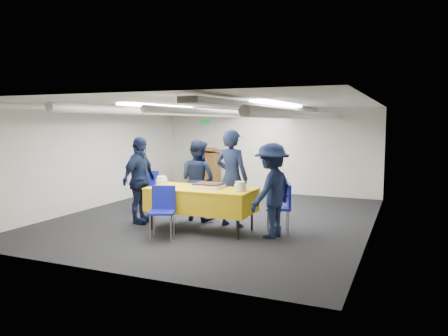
{
  "coord_description": "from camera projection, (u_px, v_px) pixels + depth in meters",
  "views": [
    {
      "loc": [
        3.59,
        -7.95,
        1.94
      ],
      "look_at": [
        0.26,
        -0.2,
        1.05
      ],
      "focal_mm": 35.0,
      "sensor_mm": 36.0,
      "label": 1
    }
  ],
  "objects": [
    {
      "name": "chair_near",
      "position": [
        163.0,
        206.0,
        7.32
      ],
      "size": [
        0.55,
        0.55,
        0.87
      ],
      "color": "gray",
      "rests_on": "ground"
    },
    {
      "name": "chair_right",
      "position": [
        283.0,
        203.0,
        7.59
      ],
      "size": [
        0.54,
        0.54,
        0.87
      ],
      "color": "gray",
      "rests_on": "ground"
    },
    {
      "name": "room_shell",
      "position": [
        228.0,
        128.0,
        9.02
      ],
      "size": [
        6.0,
        7.0,
        2.3
      ],
      "color": "beige",
      "rests_on": "ground"
    },
    {
      "name": "sailor_b",
      "position": [
        198.0,
        180.0,
        8.61
      ],
      "size": [
        0.9,
        0.77,
        1.59
      ],
      "primitive_type": "imported",
      "rotation": [
        0.0,
        0.0,
        2.89
      ],
      "color": "black",
      "rests_on": "ground"
    },
    {
      "name": "plate_stack_right",
      "position": [
        240.0,
        187.0,
        7.43
      ],
      "size": [
        0.21,
        0.21,
        0.16
      ],
      "color": "white",
      "rests_on": "serving_table"
    },
    {
      "name": "podium",
      "position": [
        209.0,
        170.0,
        12.22
      ],
      "size": [
        0.62,
        0.53,
        1.25
      ],
      "color": "brown",
      "rests_on": "ground"
    },
    {
      "name": "sailor_c",
      "position": [
        139.0,
        180.0,
        8.34
      ],
      "size": [
        0.42,
        0.98,
        1.67
      ],
      "primitive_type": "imported",
      "rotation": [
        0.0,
        0.0,
        1.58
      ],
      "color": "black",
      "rests_on": "ground"
    },
    {
      "name": "sailor_d",
      "position": [
        272.0,
        190.0,
        7.32
      ],
      "size": [
        0.83,
        1.15,
        1.59
      ],
      "primitive_type": "imported",
      "rotation": [
        0.0,
        0.0,
        -1.83
      ],
      "color": "black",
      "rests_on": "ground"
    },
    {
      "name": "sheet_cake",
      "position": [
        209.0,
        185.0,
        7.79
      ],
      "size": [
        0.51,
        0.4,
        0.09
      ],
      "color": "white",
      "rests_on": "serving_table"
    },
    {
      "name": "chair_left",
      "position": [
        149.0,
        187.0,
        9.49
      ],
      "size": [
        0.56,
        0.56,
        0.87
      ],
      "color": "gray",
      "rests_on": "ground"
    },
    {
      "name": "sailor_a",
      "position": [
        232.0,
        178.0,
        8.07
      ],
      "size": [
        0.72,
        0.54,
        1.81
      ],
      "primitive_type": "imported",
      "rotation": [
        0.0,
        0.0,
        2.97
      ],
      "color": "black",
      "rests_on": "ground"
    },
    {
      "name": "serving_table",
      "position": [
        202.0,
        199.0,
        7.81
      ],
      "size": [
        1.91,
        0.93,
        0.77
      ],
      "color": "black",
      "rests_on": "ground"
    },
    {
      "name": "ground",
      "position": [
        216.0,
        218.0,
        8.87
      ],
      "size": [
        7.0,
        7.0,
        0.0
      ],
      "primitive_type": "plane",
      "color": "black",
      "rests_on": "ground"
    },
    {
      "name": "plate_stack_left",
      "position": [
        162.0,
        181.0,
        8.04
      ],
      "size": [
        0.21,
        0.21,
        0.18
      ],
      "color": "white",
      "rests_on": "serving_table"
    }
  ]
}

